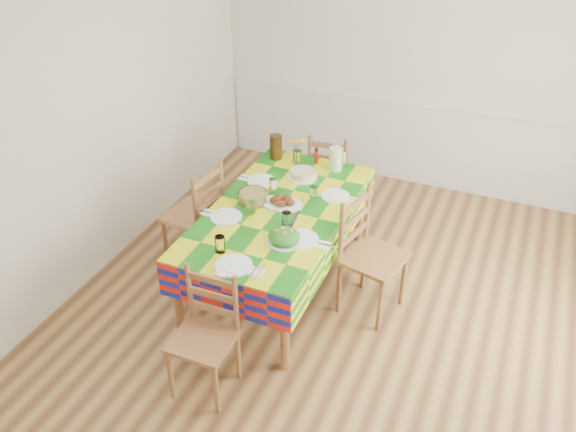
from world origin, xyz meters
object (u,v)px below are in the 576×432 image
object	(u,v)px
chair_left	(197,216)
tea_pitcher	(276,147)
chair_near	(205,336)
chair_far	(329,174)
dining_table	(278,218)
green_pitcher	(336,159)
chair_right	(369,256)
meat_platter	(282,202)

from	to	relation	value
chair_left	tea_pitcher	bearing A→B (deg)	159.87
chair_near	chair_far	size ratio (longest dim) A/B	1.01
dining_table	green_pitcher	xyz separation A→B (m)	(0.20, 0.83, 0.19)
green_pitcher	chair_left	bearing A→B (deg)	-139.89
dining_table	tea_pitcher	xyz separation A→B (m)	(-0.38, 0.82, 0.20)
chair_far	chair_right	world-z (taller)	chair_right
meat_platter	dining_table	bearing A→B (deg)	-90.32
chair_near	chair_right	bearing A→B (deg)	57.08
green_pitcher	chair_near	xyz separation A→B (m)	(-0.20, -2.07, -0.41)
green_pitcher	chair_far	distance (m)	0.62
dining_table	meat_platter	world-z (taller)	meat_platter
meat_platter	chair_near	bearing A→B (deg)	-90.05
chair_right	meat_platter	bearing A→B (deg)	98.67
dining_table	chair_near	bearing A→B (deg)	-90.03
meat_platter	tea_pitcher	world-z (taller)	tea_pitcher
chair_near	chair_right	xyz separation A→B (m)	(0.78, 1.25, 0.05)
green_pitcher	chair_right	world-z (taller)	chair_right
green_pitcher	tea_pitcher	bearing A→B (deg)	-179.05
chair_left	chair_right	xyz separation A→B (m)	(1.57, 0.02, 0.01)
green_pitcher	chair_left	xyz separation A→B (m)	(-0.99, -0.83, -0.37)
meat_platter	tea_pitcher	bearing A→B (deg)	117.49
tea_pitcher	chair_right	world-z (taller)	chair_right
chair_far	chair_right	size ratio (longest dim) A/B	0.88
chair_right	green_pitcher	bearing A→B (deg)	48.85
chair_near	green_pitcher	bearing A→B (deg)	83.49
green_pitcher	chair_left	size ratio (longest dim) A/B	0.21
green_pitcher	chair_near	size ratio (longest dim) A/B	0.23
green_pitcher	chair_far	world-z (taller)	green_pitcher
meat_platter	chair_left	world-z (taller)	chair_left
meat_platter	tea_pitcher	distance (m)	0.84
chair_near	chair_right	size ratio (longest dim) A/B	0.90
meat_platter	chair_right	world-z (taller)	chair_right
meat_platter	chair_right	bearing A→B (deg)	-4.68
tea_pitcher	chair_far	distance (m)	0.72
meat_platter	chair_far	xyz separation A→B (m)	(0.00, 1.17, -0.34)
green_pitcher	chair_far	size ratio (longest dim) A/B	0.23
chair_near	chair_right	distance (m)	1.48
chair_left	chair_right	world-z (taller)	chair_right
dining_table	tea_pitcher	bearing A→B (deg)	115.26
chair_left	meat_platter	bearing A→B (deg)	101.60
chair_near	chair_far	bearing A→B (deg)	88.96
chair_left	chair_near	bearing A→B (deg)	38.06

